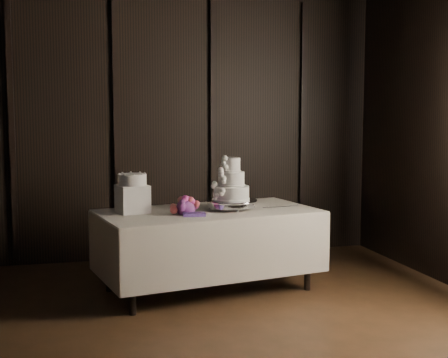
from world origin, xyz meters
TOP-DOWN VIEW (x-y plane):
  - room at (0.00, 0.00)m, footprint 6.08×7.08m
  - display_table at (0.71, 2.05)m, footprint 2.15×1.39m
  - cake_stand at (0.94, 2.05)m, footprint 0.56×0.56m
  - wedding_cake at (0.91, 2.04)m, footprint 0.38×0.33m
  - bouquet at (0.47, 1.90)m, footprint 0.35×0.44m
  - box_pedestal at (0.02, 2.10)m, footprint 0.31×0.31m
  - small_cake at (0.02, 2.10)m, footprint 0.31×0.31m
  - cake_knife at (1.38, 2.05)m, footprint 0.37×0.05m

SIDE VIEW (x-z plane):
  - display_table at x=0.71m, z-range 0.04..0.80m
  - cake_knife at x=1.38m, z-range 0.76..0.77m
  - cake_stand at x=0.94m, z-range 0.76..0.85m
  - bouquet at x=0.47m, z-range 0.73..0.93m
  - box_pedestal at x=0.02m, z-range 0.76..1.01m
  - wedding_cake at x=0.91m, z-range 0.81..1.20m
  - small_cake at x=0.02m, z-range 1.01..1.11m
  - room at x=0.00m, z-range -0.04..3.04m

